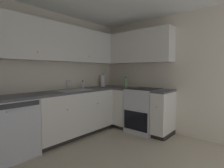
{
  "coord_description": "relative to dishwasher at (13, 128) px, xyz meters",
  "views": [
    {
      "loc": [
        -1.71,
        -1.36,
        1.31
      ],
      "look_at": [
        0.96,
        0.93,
        1.04
      ],
      "focal_mm": 28.3,
      "sensor_mm": 36.0,
      "label": 1
    }
  ],
  "objects": [
    {
      "name": "wall_back",
      "position": [
        0.71,
        0.33,
        0.78
      ],
      "size": [
        3.83,
        0.05,
        2.44
      ],
      "primitive_type": "cube",
      "color": "beige",
      "rests_on": "ground_plane"
    },
    {
      "name": "wall_right",
      "position": [
        2.6,
        -1.48,
        0.78
      ],
      "size": [
        0.05,
        3.67,
        2.44
      ],
      "primitive_type": "cube",
      "color": "beige",
      "rests_on": "ground_plane"
    },
    {
      "name": "dishwasher",
      "position": [
        0.0,
        0.0,
        0.0
      ],
      "size": [
        0.6,
        0.63,
        0.88
      ],
      "color": "silver",
      "rests_on": "ground_plane"
    },
    {
      "name": "lower_cabinets_back",
      "position": [
        1.14,
        0.0,
        0.0
      ],
      "size": [
        1.67,
        0.62,
        0.88
      ],
      "color": "silver",
      "rests_on": "ground_plane"
    },
    {
      "name": "countertop_back",
      "position": [
        1.14,
        0.0,
        0.46
      ],
      "size": [
        2.87,
        0.6,
        0.03
      ],
      "primitive_type": "cube",
      "color": "#4C4C51",
      "rests_on": "lower_cabinets_back"
    },
    {
      "name": "lower_cabinets_right",
      "position": [
        2.28,
        -0.89,
        0.0
      ],
      "size": [
        0.62,
        1.21,
        0.88
      ],
      "color": "silver",
      "rests_on": "ground_plane"
    },
    {
      "name": "countertop_right",
      "position": [
        2.27,
        -0.89,
        0.46
      ],
      "size": [
        0.6,
        1.21,
        0.03
      ],
      "color": "#4C4C51",
      "rests_on": "lower_cabinets_right"
    },
    {
      "name": "oven_range",
      "position": [
        2.29,
        -0.92,
        0.02
      ],
      "size": [
        0.68,
        0.62,
        1.07
      ],
      "color": "silver",
      "rests_on": "ground_plane"
    },
    {
      "name": "upper_cabinets_back",
      "position": [
        0.98,
        0.14,
        1.39
      ],
      "size": [
        2.55,
        0.34,
        0.7
      ],
      "color": "silver"
    },
    {
      "name": "upper_cabinets_right",
      "position": [
        2.41,
        -0.58,
        1.39
      ],
      "size": [
        0.32,
        1.76,
        0.7
      ],
      "color": "silver"
    },
    {
      "name": "sink",
      "position": [
        1.12,
        -0.03,
        0.44
      ],
      "size": [
        0.65,
        0.4,
        0.1
      ],
      "color": "#B7B7BC",
      "rests_on": "countertop_back"
    },
    {
      "name": "faucet",
      "position": [
        1.13,
        0.18,
        0.59
      ],
      "size": [
        0.07,
        0.16,
        0.19
      ],
      "color": "silver",
      "rests_on": "countertop_back"
    },
    {
      "name": "soap_bottle",
      "position": [
        1.53,
        0.18,
        0.55
      ],
      "size": [
        0.05,
        0.05,
        0.18
      ],
      "color": "silver",
      "rests_on": "countertop_back"
    },
    {
      "name": "paper_towel_roll",
      "position": [
        2.15,
        0.16,
        0.61
      ],
      "size": [
        0.11,
        0.11,
        0.33
      ],
      "color": "white",
      "rests_on": "countertop_back"
    },
    {
      "name": "oil_bottle",
      "position": [
        2.27,
        -0.45,
        0.59
      ],
      "size": [
        0.07,
        0.07,
        0.25
      ],
      "color": "#729E66",
      "rests_on": "countertop_right"
    }
  ]
}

